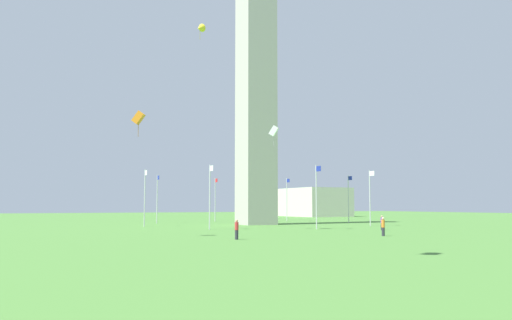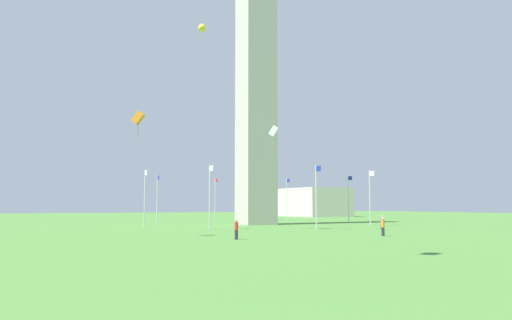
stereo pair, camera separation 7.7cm
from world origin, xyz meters
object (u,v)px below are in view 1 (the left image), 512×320
(flagpole_s, at_px, (215,197))
(person_orange_shirt, at_px, (383,227))
(flagpole_ne, at_px, (370,195))
(distant_building, at_px, (302,202))
(kite_white_box, at_px, (274,131))
(person_red_shirt, at_px, (237,229))
(flagpole_e, at_px, (349,197))
(flagpole_n, at_px, (317,194))
(kite_orange_box, at_px, (138,118))
(flagpole_se, at_px, (287,197))
(flagpole_nw, at_px, (210,194))
(flagpole_sw, at_px, (157,197))
(flagpole_w, at_px, (145,195))
(obelisk_monument, at_px, (256,80))
(person_purple_shirt, at_px, (382,223))
(kite_yellow_delta, at_px, (200,28))

(flagpole_s, height_order, person_orange_shirt, flagpole_s)
(person_orange_shirt, bearing_deg, flagpole_ne, -47.69)
(person_orange_shirt, bearing_deg, distant_building, -38.39)
(kite_white_box, bearing_deg, person_red_shirt, -38.27)
(flagpole_e, xyz_separation_m, distant_building, (-49.99, 20.94, -0.66))
(flagpole_n, distance_m, flagpole_e, 23.64)
(flagpole_s, xyz_separation_m, kite_orange_box, (40.22, -23.20, 6.54))
(flagpole_se, relative_size, flagpole_nw, 1.00)
(flagpole_se, distance_m, person_orange_shirt, 45.09)
(flagpole_se, distance_m, flagpole_sw, 23.64)
(kite_orange_box, bearing_deg, flagpole_ne, 108.45)
(flagpole_n, bearing_deg, kite_orange_box, -73.69)
(flagpole_w, bearing_deg, flagpole_se, 112.50)
(flagpole_s, relative_size, flagpole_w, 1.00)
(flagpole_s, relative_size, flagpole_sw, 1.00)
(obelisk_monument, bearing_deg, person_purple_shirt, 14.75)
(flagpole_s, distance_m, person_orange_shirt, 47.91)
(distant_building, bearing_deg, flagpole_ne, -22.69)
(flagpole_sw, relative_size, kite_white_box, 3.11)
(flagpole_e, bearing_deg, person_red_shirt, -47.92)
(obelisk_monument, height_order, flagpole_ne, obelisk_monument)
(kite_yellow_delta, height_order, kite_white_box, kite_yellow_delta)
(kite_yellow_delta, bearing_deg, distant_building, 141.52)
(person_purple_shirt, distance_m, kite_orange_box, 30.64)
(flagpole_e, relative_size, flagpole_w, 1.00)
(obelisk_monument, bearing_deg, flagpole_s, 180.00)
(flagpole_s, relative_size, distant_building, 0.26)
(flagpole_n, xyz_separation_m, flagpole_ne, (-4.90, 11.82, 0.00))
(obelisk_monument, relative_size, person_purple_shirt, 26.01)
(obelisk_monument, distance_m, flagpole_s, 24.27)
(person_orange_shirt, bearing_deg, obelisk_monument, -15.69)
(kite_orange_box, bearing_deg, flagpole_n, 106.31)
(flagpole_n, xyz_separation_m, flagpole_e, (-16.72, 16.72, 0.00))
(flagpole_w, height_order, distant_building, flagpole_w)
(flagpole_s, xyz_separation_m, kite_yellow_delta, (32.56, -14.68, 18.53))
(flagpole_sw, bearing_deg, person_red_shirt, -5.98)
(flagpole_e, bearing_deg, flagpole_s, -135.00)
(flagpole_sw, bearing_deg, person_purple_shirt, 27.63)
(flagpole_se, height_order, distant_building, flagpole_se)
(person_purple_shirt, distance_m, kite_white_box, 16.50)
(kite_white_box, bearing_deg, kite_yellow_delta, -92.41)
(person_red_shirt, bearing_deg, flagpole_nw, 12.55)
(flagpole_w, bearing_deg, flagpole_sw, 157.50)
(obelisk_monument, relative_size, kite_white_box, 17.73)
(flagpole_n, xyz_separation_m, distant_building, (-66.70, 37.66, -0.66))
(person_purple_shirt, bearing_deg, kite_orange_box, 100.86)
(kite_yellow_delta, distance_m, distant_building, 86.26)
(flagpole_w, xyz_separation_m, kite_yellow_delta, (15.85, 2.04, 18.53))
(flagpole_w, xyz_separation_m, distant_building, (-49.99, 54.37, -0.66))
(person_purple_shirt, bearing_deg, kite_yellow_delta, 81.28)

